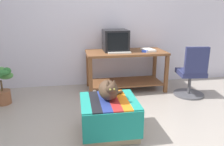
{
  "coord_description": "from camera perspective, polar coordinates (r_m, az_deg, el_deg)",
  "views": [
    {
      "loc": [
        -0.47,
        -2.32,
        1.49
      ],
      "look_at": [
        0.06,
        0.85,
        0.55
      ],
      "focal_mm": 35.99,
      "sensor_mm": 36.0,
      "label": 1
    }
  ],
  "objects": [
    {
      "name": "tv_monitor",
      "position": [
        4.1,
        0.86,
        8.23
      ],
      "size": [
        0.44,
        0.45,
        0.38
      ],
      "rotation": [
        0.0,
        0.0,
        0.02
      ],
      "color": "black",
      "rests_on": "desk"
    },
    {
      "name": "ground_plane",
      "position": [
        2.79,
        1.68,
        -15.92
      ],
      "size": [
        14.0,
        14.0,
        0.0
      ],
      "primitive_type": "plane",
      "color": "#9E9389"
    },
    {
      "name": "potted_plant",
      "position": [
        3.93,
        -26.4,
        -2.63
      ],
      "size": [
        0.42,
        0.33,
        0.6
      ],
      "color": "brown",
      "rests_on": "ground_plane"
    },
    {
      "name": "office_chair",
      "position": [
        4.05,
        19.6,
        -0.47
      ],
      "size": [
        0.52,
        0.52,
        0.89
      ],
      "rotation": [
        0.0,
        0.0,
        3.01
      ],
      "color": "#4C4C51",
      "rests_on": "ground_plane"
    },
    {
      "name": "back_wall",
      "position": [
        4.39,
        -3.46,
        13.81
      ],
      "size": [
        8.0,
        0.1,
        2.6
      ],
      "primitive_type": "cube",
      "color": "silver",
      "rests_on": "ground_plane"
    },
    {
      "name": "desk",
      "position": [
        4.14,
        3.51,
        2.41
      ],
      "size": [
        1.44,
        0.69,
        0.73
      ],
      "rotation": [
        0.0,
        0.0,
        0.02
      ],
      "color": "brown",
      "rests_on": "ground_plane"
    },
    {
      "name": "cat",
      "position": [
        2.65,
        -0.83,
        -4.3
      ],
      "size": [
        0.34,
        0.37,
        0.28
      ],
      "rotation": [
        0.0,
        0.0,
        0.09
      ],
      "color": "#473323",
      "rests_on": "ottoman_with_blanket"
    },
    {
      "name": "book",
      "position": [
        4.15,
        9.14,
        5.78
      ],
      "size": [
        0.23,
        0.3,
        0.04
      ],
      "primitive_type": "cube",
      "rotation": [
        0.0,
        0.0,
        0.16
      ],
      "color": "white",
      "rests_on": "desk"
    },
    {
      "name": "pen",
      "position": [
        4.21,
        8.81,
        5.72
      ],
      "size": [
        0.03,
        0.14,
        0.01
      ],
      "primitive_type": "cylinder",
      "rotation": [
        0.0,
        1.57,
        1.7
      ],
      "color": "#2351B2",
      "rests_on": "desk"
    },
    {
      "name": "keyboard",
      "position": [
        3.91,
        1.88,
        5.22
      ],
      "size": [
        0.41,
        0.16,
        0.02
      ],
      "primitive_type": "cube",
      "rotation": [
        0.0,
        0.0,
        -0.04
      ],
      "color": "beige",
      "rests_on": "desk"
    },
    {
      "name": "stapler",
      "position": [
        4.02,
        8.36,
        5.47
      ],
      "size": [
        0.12,
        0.08,
        0.04
      ],
      "primitive_type": "cube",
      "rotation": [
        0.0,
        0.0,
        1.17
      ],
      "color": "#2342B7",
      "rests_on": "desk"
    },
    {
      "name": "ottoman_with_blanket",
      "position": [
        2.77,
        -0.74,
        -11.03
      ],
      "size": [
        0.67,
        0.65,
        0.43
      ],
      "color": "tan",
      "rests_on": "ground_plane"
    }
  ]
}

